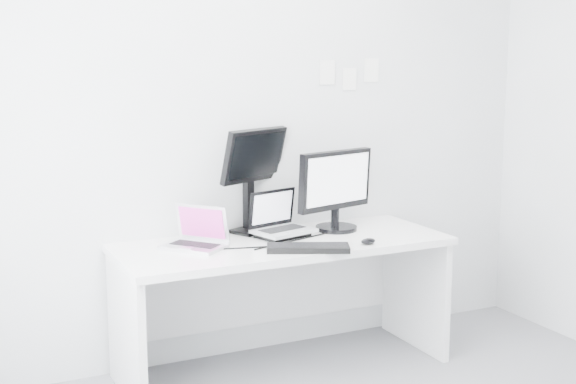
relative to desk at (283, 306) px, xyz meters
name	(u,v)px	position (x,y,z in m)	size (l,w,h in m)	color
back_wall	(257,121)	(0.00, 0.35, 0.99)	(3.60, 3.60, 0.00)	silver
desk	(283,306)	(0.00, 0.00, 0.00)	(1.80, 0.70, 0.73)	white
macbook	(193,227)	(-0.49, 0.05, 0.48)	(0.31, 0.23, 0.23)	#BCBDC1
speaker	(209,223)	(-0.33, 0.24, 0.45)	(0.08, 0.08, 0.16)	black
dell_laptop	(284,214)	(0.04, 0.08, 0.50)	(0.31, 0.24, 0.26)	#B0B4B8
rear_monitor	(252,179)	(-0.06, 0.28, 0.67)	(0.45, 0.16, 0.61)	black
samsung_monitor	(337,189)	(0.39, 0.11, 0.60)	(0.52, 0.24, 0.48)	black
keyboard	(308,248)	(0.02, -0.25, 0.38)	(0.42, 0.15, 0.03)	black
mouse	(368,241)	(0.38, -0.26, 0.38)	(0.10, 0.06, 0.03)	black
wall_note_0	(327,72)	(0.45, 0.34, 1.26)	(0.10, 0.00, 0.14)	white
wall_note_1	(350,79)	(0.60, 0.34, 1.22)	(0.09, 0.00, 0.13)	white
wall_note_2	(371,70)	(0.75, 0.34, 1.26)	(0.10, 0.00, 0.14)	white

